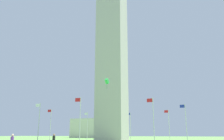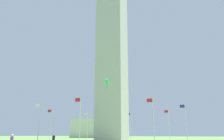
{
  "view_description": "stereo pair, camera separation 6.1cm",
  "coord_description": "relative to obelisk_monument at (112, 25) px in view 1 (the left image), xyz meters",
  "views": [
    {
      "loc": [
        -18.88,
        54.17,
        1.77
      ],
      "look_at": [
        0.0,
        0.0,
        16.83
      ],
      "focal_mm": 39.08,
      "sensor_mm": 36.0,
      "label": 1
    },
    {
      "loc": [
        -18.93,
        54.15,
        1.77
      ],
      "look_at": [
        0.0,
        0.0,
        16.83
      ],
      "focal_mm": 39.08,
      "sensor_mm": 36.0,
      "label": 2
    }
  ],
  "objects": [
    {
      "name": "flagpole_nw",
      "position": [
        11.67,
        -11.61,
        -24.53
      ],
      "size": [
        1.12,
        0.14,
        7.93
      ],
      "color": "silver",
      "rests_on": "ground"
    },
    {
      "name": "flagpole_n",
      "position": [
        16.47,
        0.0,
        -24.53
      ],
      "size": [
        1.12,
        0.14,
        7.93
      ],
      "color": "silver",
      "rests_on": "ground"
    },
    {
      "name": "flagpole_e",
      "position": [
        0.06,
        16.41,
        -24.53
      ],
      "size": [
        1.12,
        0.14,
        7.93
      ],
      "color": "silver",
      "rests_on": "ground"
    },
    {
      "name": "flagpole_s",
      "position": [
        -16.35,
        0.0,
        -24.53
      ],
      "size": [
        1.12,
        0.14,
        7.93
      ],
      "color": "silver",
      "rests_on": "ground"
    },
    {
      "name": "distant_building",
      "position": [
        26.83,
        -56.7,
        -24.58
      ],
      "size": [
        20.93,
        17.76,
        8.6
      ],
      "color": "beige",
      "rests_on": "ground"
    },
    {
      "name": "flagpole_ne",
      "position": [
        11.67,
        11.61,
        -24.53
      ],
      "size": [
        1.12,
        0.14,
        7.93
      ],
      "color": "silver",
      "rests_on": "ground"
    },
    {
      "name": "kite_green_box",
      "position": [
        -3.83,
        13.8,
        -17.89
      ],
      "size": [
        0.57,
        0.99,
        1.9
      ],
      "color": "green"
    },
    {
      "name": "flagpole_se",
      "position": [
        -11.55,
        11.61,
        -24.53
      ],
      "size": [
        1.12,
        0.14,
        7.93
      ],
      "color": "silver",
      "rests_on": "ground"
    },
    {
      "name": "flagpole_w",
      "position": [
        0.06,
        -16.41,
        -24.53
      ],
      "size": [
        1.12,
        0.14,
        7.93
      ],
      "color": "silver",
      "rests_on": "ground"
    },
    {
      "name": "flagpole_sw",
      "position": [
        -11.55,
        -11.61,
        -24.53
      ],
      "size": [
        1.12,
        0.14,
        7.93
      ],
      "color": "silver",
      "rests_on": "ground"
    },
    {
      "name": "obelisk_monument",
      "position": [
        0.0,
        0.0,
        0.0
      ],
      "size": [
        6.35,
        6.35,
        57.76
      ],
      "color": "#B7B2A8",
      "rests_on": "ground"
    }
  ]
}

